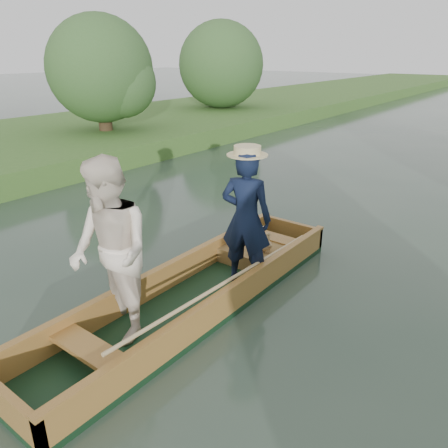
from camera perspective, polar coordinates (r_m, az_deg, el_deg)
The scene contains 3 objects.
ground at distance 5.76m, azimuth -3.72°, elevation -10.60°, with size 120.00×120.00×0.00m, color #283D30.
trees_far at distance 12.24m, azimuth 23.71°, elevation 17.23°, with size 22.99×14.97×4.45m.
punt at distance 5.24m, azimuth -6.62°, elevation -4.29°, with size 1.40×5.00×2.11m.
Camera 1 is at (3.25, -3.62, 3.08)m, focal length 35.00 mm.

